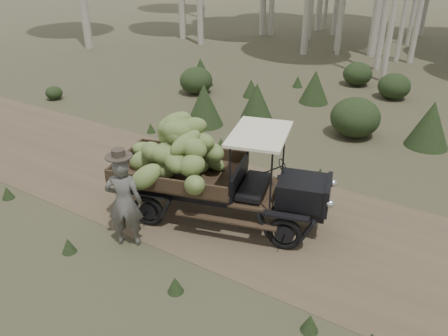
# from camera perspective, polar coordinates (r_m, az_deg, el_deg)

# --- Properties ---
(ground) EXTENTS (120.00, 120.00, 0.00)m
(ground) POSITION_cam_1_polar(r_m,az_deg,el_deg) (8.99, 8.36, -7.41)
(ground) COLOR #473D2B
(ground) RESTS_ON ground
(dirt_track) EXTENTS (70.00, 4.00, 0.01)m
(dirt_track) POSITION_cam_1_polar(r_m,az_deg,el_deg) (8.99, 8.36, -7.39)
(dirt_track) COLOR brown
(dirt_track) RESTS_ON ground
(banana_truck) EXTENTS (4.53, 2.77, 2.26)m
(banana_truck) POSITION_cam_1_polar(r_m,az_deg,el_deg) (8.64, -3.73, 1.36)
(banana_truck) COLOR black
(banana_truck) RESTS_ON ground
(farmer) EXTENTS (0.78, 0.70, 1.95)m
(farmer) POSITION_cam_1_polar(r_m,az_deg,el_deg) (8.12, -12.92, -4.22)
(farmer) COLOR #514F4A
(farmer) RESTS_ON ground
(undergrowth) EXTENTS (23.46, 23.10, 1.31)m
(undergrowth) POSITION_cam_1_polar(r_m,az_deg,el_deg) (10.06, 13.68, -0.61)
(undergrowth) COLOR #233319
(undergrowth) RESTS_ON ground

